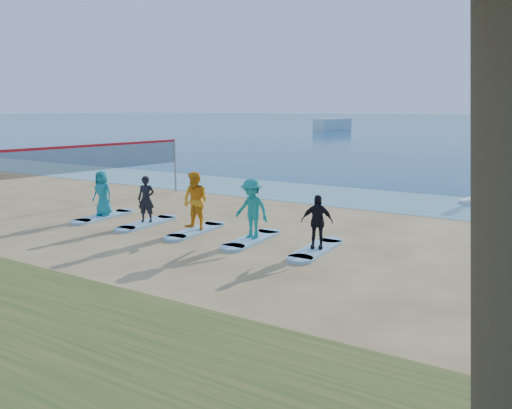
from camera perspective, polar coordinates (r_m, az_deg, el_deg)
The scene contains 16 objects.
ground at distance 13.63m, azimuth -5.39°, elevation -5.81°, with size 600.00×600.00×0.00m, color tan.
shallow_water at distance 22.73m, azimuth 10.41°, elevation 0.88°, with size 600.00×600.00×0.00m, color teal.
volleyball_net at distance 21.38m, azimuth -18.62°, elevation 4.99°, with size 1.69×8.95×2.50m.
paddleboard at distance 23.85m, azimuth 24.25°, elevation 0.68°, with size 0.70×3.00×0.12m, color silver.
paddleboarder at distance 23.72m, azimuth 24.42°, elevation 2.82°, with size 1.55×0.49×1.67m, color tan.
boat_offshore_a at distance 90.07m, azimuth 8.72°, elevation 8.38°, with size 2.38×8.14×2.02m, color silver.
surfboard_0 at distance 18.98m, azimuth -16.98°, elevation -1.30°, with size 0.70×2.20×0.09m, color #8CBCD9.
student_0 at distance 18.82m, azimuth -17.12°, elevation 1.25°, with size 0.80×0.52×1.63m, color teal.
surfboard_1 at distance 17.50m, azimuth -12.33°, elevation -2.08°, with size 0.70×2.20×0.09m, color #8CBCD9.
student_1 at distance 17.33m, azimuth -12.44°, elevation 0.60°, with size 0.58×0.38×1.58m, color black.
surfboard_2 at distance 16.16m, azimuth -6.86°, elevation -2.99°, with size 0.70×2.20×0.09m, color #8CBCD9.
student_2 at distance 15.96m, azimuth -6.94°, elevation 0.42°, with size 0.90×0.71×1.86m, color orange.
surfboard_3 at distance 15.01m, azimuth -0.46°, elevation -4.00°, with size 0.70×2.20×0.09m, color #8CBCD9.
student_3 at distance 14.79m, azimuth -0.47°, elevation -0.48°, with size 1.16×0.67×1.79m, color teal.
surfboard_4 at distance 14.07m, azimuth 6.91°, elevation -5.11°, with size 0.70×2.20×0.09m, color #8CBCD9.
student_4 at distance 13.87m, azimuth 6.98°, elevation -1.95°, with size 0.88×0.37×1.50m, color black.
Camera 1 is at (7.75, -10.50, 3.93)m, focal length 35.00 mm.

